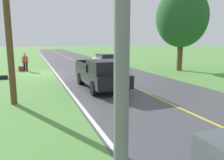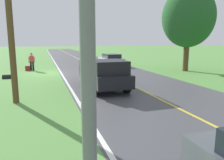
{
  "view_description": "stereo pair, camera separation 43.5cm",
  "coord_description": "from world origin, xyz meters",
  "px_view_note": "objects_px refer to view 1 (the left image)",
  "views": [
    {
      "loc": [
        0.93,
        20.47,
        2.9
      ],
      "look_at": [
        -2.46,
        11.2,
        1.13
      ],
      "focal_mm": 35.17,
      "sensor_mm": 36.0,
      "label": 1
    },
    {
      "loc": [
        0.52,
        20.61,
        2.9
      ],
      "look_at": [
        -2.46,
        11.2,
        1.13
      ],
      "focal_mm": 35.17,
      "sensor_mm": 36.0,
      "label": 2
    }
  ],
  "objects_px": {
    "hitchhiker_walking": "(25,61)",
    "pickup_truck_passing": "(102,73)",
    "suitcase_carried": "(21,69)",
    "utility_pole_roadside": "(7,18)",
    "tree_far_side_near": "(182,18)",
    "sedan_near_oncoming": "(105,59)"
  },
  "relations": [
    {
      "from": "pickup_truck_passing",
      "to": "sedan_near_oncoming",
      "type": "xyz_separation_m",
      "value": [
        -4.1,
        -11.76,
        -0.21
      ]
    },
    {
      "from": "sedan_near_oncoming",
      "to": "pickup_truck_passing",
      "type": "bearing_deg",
      "value": 70.8
    },
    {
      "from": "pickup_truck_passing",
      "to": "sedan_near_oncoming",
      "type": "distance_m",
      "value": 12.46
    },
    {
      "from": "suitcase_carried",
      "to": "utility_pole_roadside",
      "type": "bearing_deg",
      "value": 0.36
    },
    {
      "from": "hitchhiker_walking",
      "to": "pickup_truck_passing",
      "type": "height_order",
      "value": "pickup_truck_passing"
    },
    {
      "from": "hitchhiker_walking",
      "to": "tree_far_side_near",
      "type": "height_order",
      "value": "tree_far_side_near"
    },
    {
      "from": "suitcase_carried",
      "to": "utility_pole_roadside",
      "type": "xyz_separation_m",
      "value": [
        -0.14,
        11.87,
        3.63
      ]
    },
    {
      "from": "tree_far_side_near",
      "to": "hitchhiker_walking",
      "type": "bearing_deg",
      "value": -18.6
    },
    {
      "from": "pickup_truck_passing",
      "to": "hitchhiker_walking",
      "type": "bearing_deg",
      "value": -66.17
    },
    {
      "from": "hitchhiker_walking",
      "to": "suitcase_carried",
      "type": "bearing_deg",
      "value": 11.19
    },
    {
      "from": "suitcase_carried",
      "to": "pickup_truck_passing",
      "type": "bearing_deg",
      "value": 25.61
    },
    {
      "from": "sedan_near_oncoming",
      "to": "utility_pole_roadside",
      "type": "distance_m",
      "value": 16.43
    },
    {
      "from": "suitcase_carried",
      "to": "utility_pole_roadside",
      "type": "height_order",
      "value": "utility_pole_roadside"
    },
    {
      "from": "hitchhiker_walking",
      "to": "sedan_near_oncoming",
      "type": "bearing_deg",
      "value": -170.24
    },
    {
      "from": "hitchhiker_walking",
      "to": "suitcase_carried",
      "type": "relative_size",
      "value": 3.67
    },
    {
      "from": "suitcase_carried",
      "to": "sedan_near_oncoming",
      "type": "height_order",
      "value": "sedan_near_oncoming"
    },
    {
      "from": "suitcase_carried",
      "to": "pickup_truck_passing",
      "type": "relative_size",
      "value": 0.09
    },
    {
      "from": "hitchhiker_walking",
      "to": "tree_far_side_near",
      "type": "bearing_deg",
      "value": 161.4
    },
    {
      "from": "hitchhiker_walking",
      "to": "suitcase_carried",
      "type": "height_order",
      "value": "hitchhiker_walking"
    },
    {
      "from": "hitchhiker_walking",
      "to": "utility_pole_roadside",
      "type": "relative_size",
      "value": 0.23
    },
    {
      "from": "hitchhiker_walking",
      "to": "sedan_near_oncoming",
      "type": "distance_m",
      "value": 8.77
    },
    {
      "from": "hitchhiker_walking",
      "to": "pickup_truck_passing",
      "type": "relative_size",
      "value": 0.32
    }
  ]
}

